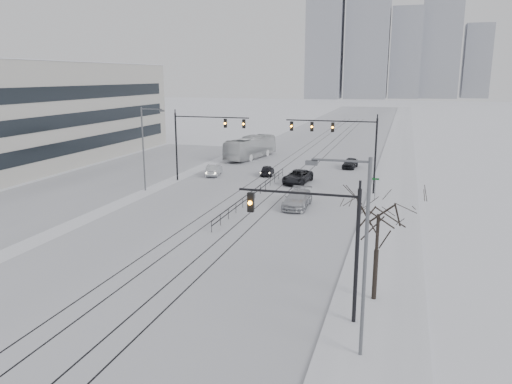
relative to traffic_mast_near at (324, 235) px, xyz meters
name	(u,v)px	position (x,y,z in m)	size (l,w,h in m)	color
ground	(67,348)	(-10.79, -6.00, -4.56)	(500.00, 500.00, 0.00)	white
road	(309,155)	(-10.79, 54.00, -4.55)	(22.00, 260.00, 0.02)	silver
sidewalk_east	(398,158)	(2.71, 54.00, -4.48)	(5.00, 260.00, 0.16)	white
curb	(381,158)	(0.26, 54.00, -4.50)	(0.10, 260.00, 0.12)	gray
parking_strip	(111,178)	(-30.79, 29.00, -4.55)	(14.00, 60.00, 0.03)	silver
tram_rails	(279,179)	(-10.79, 34.00, -4.54)	(5.30, 180.00, 0.01)	black
skyline	(393,41)	(-5.77, 267.63, 26.08)	(96.00, 48.00, 72.00)	#9397A2
traffic_mast_near	(324,235)	(0.00, 0.00, 0.00)	(6.10, 0.37, 7.00)	black
traffic_mast_ne	(343,139)	(-2.64, 29.00, 1.20)	(9.60, 0.37, 8.00)	black
traffic_mast_nw	(199,134)	(-19.31, 30.00, 1.01)	(9.10, 0.37, 8.00)	black
street_light_east	(359,246)	(1.91, -3.00, 0.65)	(2.73, 0.25, 9.00)	#595B60
street_light_west	(145,143)	(-22.99, 24.00, 0.65)	(2.73, 0.25, 9.00)	#595B60
bare_tree	(378,224)	(2.41, 3.00, -0.07)	(4.40, 4.40, 6.10)	black
median_fence	(255,193)	(-10.79, 24.00, -4.04)	(0.06, 24.00, 1.00)	black
street_sign	(375,186)	(1.01, 26.00, -2.96)	(0.70, 0.06, 2.40)	#595B60
sedan_sb_inner	(267,170)	(-12.79, 35.98, -3.93)	(1.49, 3.70, 1.26)	black
sedan_sb_outer	(214,170)	(-19.15, 33.95, -3.87)	(1.46, 4.18, 1.38)	#B2B5BA
sedan_nb_front	(298,177)	(-8.14, 32.42, -3.81)	(2.48, 5.38, 1.50)	black
sedan_nb_right	(297,199)	(-5.89, 21.71, -3.77)	(2.21, 5.43, 1.58)	silver
sedan_nb_far	(350,163)	(-3.33, 43.94, -3.87)	(1.63, 4.04, 1.38)	black
box_truck	(251,148)	(-18.64, 47.84, -2.92)	(2.75, 11.76, 3.27)	silver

